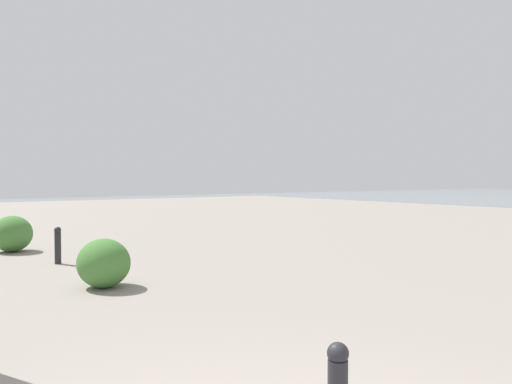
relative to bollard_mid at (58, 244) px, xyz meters
name	(u,v)px	position (x,y,z in m)	size (l,w,h in m)	color
bollard_mid	(58,244)	(0.00, 0.00, 0.00)	(0.13, 0.13, 0.72)	#232328
shrub_low	(104,263)	(-2.55, -0.05, -0.01)	(0.87, 0.78, 0.74)	#477F38
shrub_round	(12,234)	(2.24, 0.44, 0.03)	(0.95, 0.86, 0.81)	#477F38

